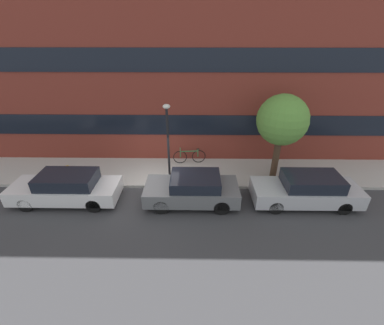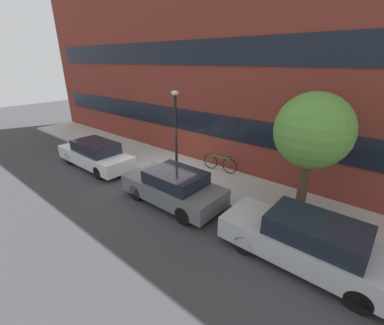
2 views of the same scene
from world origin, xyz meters
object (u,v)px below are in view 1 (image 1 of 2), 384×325
at_px(street_tree, 282,121).
at_px(lamp_post, 168,136).
at_px(fire_hydrant, 69,173).
at_px(parked_car_silver, 307,190).
at_px(bicycle, 189,156).
at_px(parked_car_white, 66,188).
at_px(parked_car_grey, 192,189).

xyz_separation_m(street_tree, lamp_post, (-5.13, -0.60, -0.52)).
relative_size(fire_hydrant, lamp_post, 0.21).
relative_size(parked_car_silver, lamp_post, 1.16).
height_order(bicycle, street_tree, street_tree).
distance_m(parked_car_silver, lamp_post, 6.43).
height_order(fire_hydrant, street_tree, street_tree).
height_order(parked_car_white, fire_hydrant, parked_car_white).
relative_size(parked_car_silver, bicycle, 2.53).
distance_m(parked_car_grey, fire_hydrant, 6.25).
distance_m(bicycle, lamp_post, 3.00).
bearing_deg(parked_car_silver, street_tree, -66.04).
relative_size(street_tree, lamp_post, 1.07).
bearing_deg(parked_car_grey, parked_car_white, 0.00).
distance_m(fire_hydrant, street_tree, 10.41).
bearing_deg(parked_car_grey, parked_car_silver, -180.00).
xyz_separation_m(fire_hydrant, bicycle, (5.85, 1.86, 0.01)).
bearing_deg(parked_car_silver, bicycle, -33.52).
relative_size(parked_car_white, bicycle, 2.59).
xyz_separation_m(parked_car_white, lamp_post, (4.37, 1.35, 1.90)).
bearing_deg(parked_car_grey, lamp_post, -50.61).
height_order(parked_car_grey, fire_hydrant, parked_car_grey).
distance_m(parked_car_white, parked_car_silver, 10.36).
height_order(parked_car_silver, lamp_post, lamp_post).
bearing_deg(street_tree, lamp_post, -173.33).
bearing_deg(bicycle, parked_car_white, 27.19).
bearing_deg(fire_hydrant, parked_car_white, -68.97).
bearing_deg(parked_car_white, bicycle, -147.29).
bearing_deg(lamp_post, fire_hydrant, 178.06).
height_order(parked_car_silver, street_tree, street_tree).
bearing_deg(parked_car_grey, bicycle, -86.37).
distance_m(fire_hydrant, lamp_post, 5.35).
distance_m(parked_car_white, parked_car_grey, 5.48).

